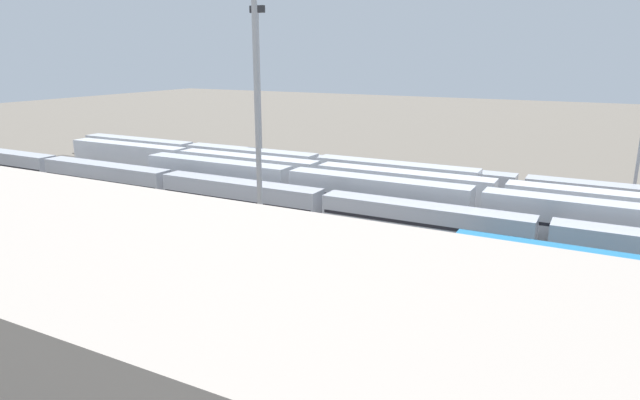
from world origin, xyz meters
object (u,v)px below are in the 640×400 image
train_on_track_3 (319,181)px  train_on_track_4 (477,211)px  train_on_track_2 (250,165)px  light_mast_1 (255,40)px  train_on_track_1 (355,172)px  train_on_track_5 (308,205)px  light_mast_0 (259,66)px  maintenance_shed (222,393)px  train_on_track_8 (260,241)px  train_on_track_7 (209,218)px

train_on_track_3 → train_on_track_4: (-22.63, 5.00, -0.01)m
train_on_track_2 → light_mast_1: size_ratio=2.16×
train_on_track_1 → train_on_track_4: bearing=145.4°
train_on_track_3 → train_on_track_2: bearing=-18.4°
train_on_track_5 → light_mast_0: 40.61m
light_mast_0 → maintenance_shed: bearing=122.6°
train_on_track_1 → light_mast_0: (22.41, -7.80, 15.58)m
train_on_track_8 → light_mast_1: 18.57m
train_on_track_1 → maintenance_shed: bearing=109.2°
train_on_track_4 → train_on_track_7: train_on_track_4 is taller
train_on_track_5 → maintenance_shed: bearing=114.4°
train_on_track_8 → train_on_track_7: train_on_track_8 is taller
train_on_track_3 → light_mast_1: 35.39m
train_on_track_8 → train_on_track_7: 11.24m
train_on_track_8 → train_on_track_1: bearing=-80.3°
train_on_track_8 → train_on_track_3: same height
train_on_track_8 → maintenance_shed: size_ratio=0.79×
maintenance_shed → train_on_track_1: bearing=-70.8°
train_on_track_2 → light_mast_0: light_mast_0 is taller
train_on_track_3 → light_mast_1: light_mast_1 is taller
train_on_track_4 → light_mast_1: 32.55m
train_on_track_5 → train_on_track_4: (-18.93, -5.00, 0.57)m
train_on_track_1 → train_on_track_8: bearing=99.7°
train_on_track_4 → light_mast_1: bearing=61.7°
train_on_track_4 → maintenance_shed: maintenance_shed is taller
train_on_track_5 → train_on_track_8: 15.35m
train_on_track_3 → train_on_track_8: bearing=105.4°
light_mast_0 → light_mast_1: light_mast_1 is taller
train_on_track_8 → train_on_track_1: size_ratio=0.49×
train_on_track_3 → train_on_track_1: 10.06m
train_on_track_2 → train_on_track_4: 38.96m
train_on_track_5 → train_on_track_2: bearing=-38.7°
train_on_track_4 → light_mast_0: 51.87m
train_on_track_1 → light_mast_1: light_mast_1 is taller
train_on_track_5 → train_on_track_2: train_on_track_2 is taller
train_on_track_2 → light_mast_1: light_mast_1 is taller
light_mast_0 → train_on_track_3: bearing=140.4°
light_mast_1 → train_on_track_7: bearing=-34.7°
train_on_track_4 → train_on_track_3: bearing=-12.5°
train_on_track_5 → train_on_track_7: 12.12m
train_on_track_5 → maintenance_shed: 43.55m
train_on_track_2 → maintenance_shed: maintenance_shed is taller
train_on_track_4 → light_mast_1: light_mast_1 is taller
train_on_track_5 → train_on_track_1: train_on_track_5 is taller
train_on_track_1 → train_on_track_7: 30.27m
train_on_track_7 → train_on_track_4: bearing=-149.8°
light_mast_0 → train_on_track_2: bearing=116.8°
train_on_track_2 → train_on_track_7: size_ratio=0.79×
light_mast_0 → light_mast_1: size_ratio=0.84×
train_on_track_4 → maintenance_shed: size_ratio=1.60×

